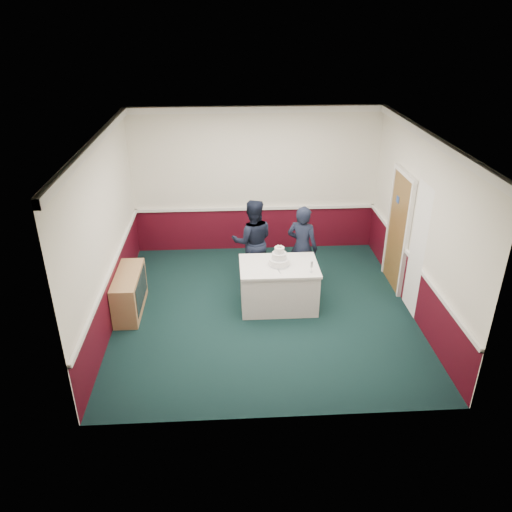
{
  "coord_description": "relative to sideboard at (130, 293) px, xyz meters",
  "views": [
    {
      "loc": [
        -0.57,
        -7.23,
        4.68
      ],
      "look_at": [
        -0.15,
        -0.1,
        1.1
      ],
      "focal_mm": 35.0,
      "sensor_mm": 36.0,
      "label": 1
    }
  ],
  "objects": [
    {
      "name": "champagne_flute",
      "position": [
        3.03,
        -0.27,
        0.58
      ],
      "size": [
        0.05,
        0.05,
        0.21
      ],
      "color": "silver",
      "rests_on": "cake_table"
    },
    {
      "name": "room_shell",
      "position": [
        2.36,
        0.47,
        1.62
      ],
      "size": [
        5.0,
        5.0,
        3.0
      ],
      "color": "white",
      "rests_on": "ground"
    },
    {
      "name": "wedding_cake",
      "position": [
        2.53,
        0.01,
        0.55
      ],
      "size": [
        0.35,
        0.35,
        0.36
      ],
      "color": "white",
      "rests_on": "cake_table"
    },
    {
      "name": "cake_table",
      "position": [
        2.53,
        0.01,
        0.05
      ],
      "size": [
        1.32,
        0.92,
        0.79
      ],
      "color": "white",
      "rests_on": "ground"
    },
    {
      "name": "person_man",
      "position": [
        2.14,
        0.95,
        0.46
      ],
      "size": [
        0.79,
        0.62,
        1.61
      ],
      "primitive_type": "imported",
      "rotation": [
        0.0,
        0.0,
        3.15
      ],
      "color": "black",
      "rests_on": "ground"
    },
    {
      "name": "ground",
      "position": [
        2.28,
        -0.14,
        -0.35
      ],
      "size": [
        5.0,
        5.0,
        0.0
      ],
      "primitive_type": "plane",
      "color": "#11272A",
      "rests_on": "ground"
    },
    {
      "name": "sideboard",
      "position": [
        0.0,
        0.0,
        0.0
      ],
      "size": [
        0.41,
        1.2,
        0.7
      ],
      "color": "tan",
      "rests_on": "ground"
    },
    {
      "name": "person_woman",
      "position": [
        3.02,
        0.66,
        0.44
      ],
      "size": [
        0.69,
        0.61,
        1.58
      ],
      "primitive_type": "imported",
      "rotation": [
        0.0,
        0.0,
        2.63
      ],
      "color": "black",
      "rests_on": "ground"
    },
    {
      "name": "cake_knife",
      "position": [
        2.5,
        -0.19,
        0.44
      ],
      "size": [
        0.07,
        0.22,
        0.0
      ],
      "primitive_type": "cube",
      "rotation": [
        0.0,
        0.0,
        0.25
      ],
      "color": "silver",
      "rests_on": "cake_table"
    }
  ]
}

